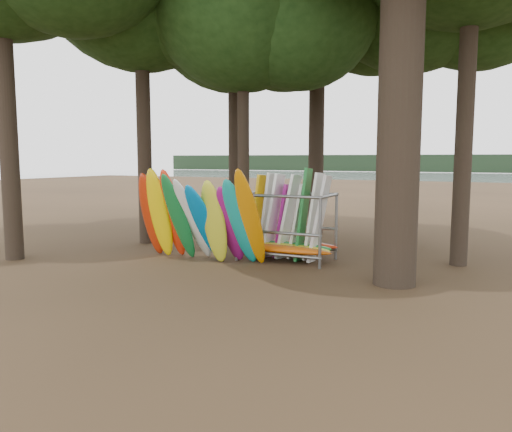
% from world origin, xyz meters
% --- Properties ---
extents(ground, '(120.00, 120.00, 0.00)m').
position_xyz_m(ground, '(0.00, 0.00, 0.00)').
color(ground, '#47331E').
rests_on(ground, ground).
extents(lake, '(160.00, 160.00, 0.00)m').
position_xyz_m(lake, '(0.00, 60.00, 0.00)').
color(lake, gray).
rests_on(lake, ground).
extents(far_shore, '(160.00, 4.00, 4.00)m').
position_xyz_m(far_shore, '(0.00, 110.00, 2.00)').
color(far_shore, black).
rests_on(far_shore, ground).
extents(oak_1, '(7.86, 7.86, 12.50)m').
position_xyz_m(oak_1, '(-3.21, 5.69, 9.06)').
color(oak_1, black).
rests_on(oak_1, ground).
extents(kayak_row, '(4.33, 1.99, 3.00)m').
position_xyz_m(kayak_row, '(-1.76, 0.76, 1.31)').
color(kayak_row, '#B6260A').
rests_on(kayak_row, ground).
extents(storage_rack, '(3.22, 1.56, 2.85)m').
position_xyz_m(storage_rack, '(0.55, 2.19, 0.98)').
color(storage_rack, slate).
rests_on(storage_rack, ground).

